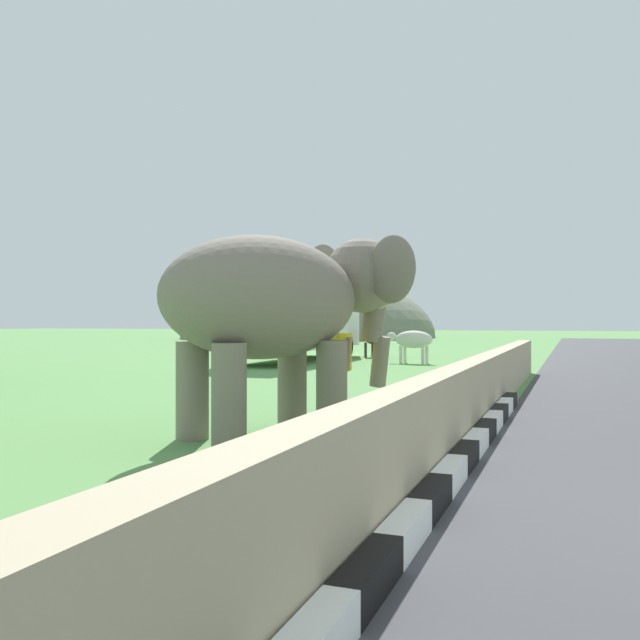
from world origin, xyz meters
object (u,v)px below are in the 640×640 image
at_px(person_handler, 338,363).
at_px(elephant, 285,301).
at_px(cow_near, 413,340).
at_px(cow_mid, 373,337).
at_px(bus_white, 297,309).

bearing_deg(person_handler, elephant, 163.76).
bearing_deg(person_handler, cow_near, 8.46).
height_order(person_handler, cow_mid, person_handler).
bearing_deg(cow_mid, cow_near, -145.15).
relative_size(elephant, bus_white, 0.42).
bearing_deg(bus_white, person_handler, -155.02).
height_order(elephant, cow_mid, elephant).
bearing_deg(cow_near, cow_mid, 34.85).
distance_m(person_handler, cow_near, 14.99).
relative_size(person_handler, cow_near, 0.86).
distance_m(elephant, cow_near, 16.19).
bearing_deg(person_handler, cow_mid, 14.57).
xyz_separation_m(person_handler, cow_near, (14.83, 2.21, -0.06)).
distance_m(elephant, person_handler, 1.59).
xyz_separation_m(bus_white, cow_near, (0.14, -4.64, -1.21)).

